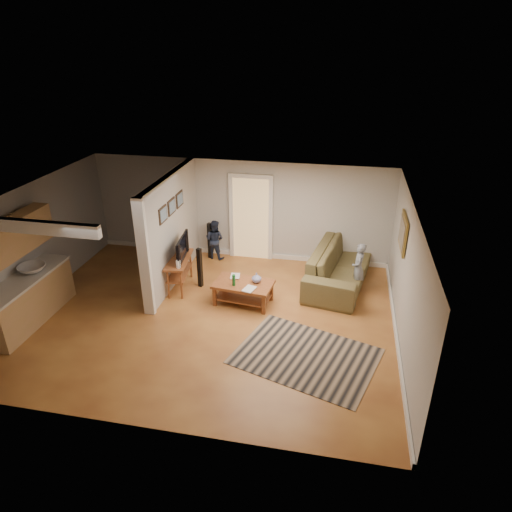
{
  "coord_description": "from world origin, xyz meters",
  "views": [
    {
      "loc": [
        2.5,
        -7.51,
        5.16
      ],
      "look_at": [
        0.86,
        0.76,
        1.1
      ],
      "focal_mm": 32.0,
      "sensor_mm": 36.0,
      "label": 1
    }
  ],
  "objects_px": {
    "child": "(356,291)",
    "toddler": "(215,258)",
    "toy_basket": "(241,284)",
    "sofa": "(340,279)",
    "speaker_left": "(200,268)",
    "speaker_right": "(210,241)",
    "coffee_table": "(244,287)",
    "tv_console": "(179,262)"
  },
  "relations": [
    {
      "from": "child",
      "to": "toddler",
      "type": "bearing_deg",
      "value": -104.57
    },
    {
      "from": "toy_basket",
      "to": "sofa",
      "type": "bearing_deg",
      "value": 22.97
    },
    {
      "from": "toy_basket",
      "to": "child",
      "type": "bearing_deg",
      "value": 10.2
    },
    {
      "from": "speaker_left",
      "to": "speaker_right",
      "type": "xyz_separation_m",
      "value": [
        -0.2,
        1.5,
        0.0
      ]
    },
    {
      "from": "coffee_table",
      "to": "tv_console",
      "type": "distance_m",
      "value": 1.62
    },
    {
      "from": "tv_console",
      "to": "speaker_right",
      "type": "height_order",
      "value": "tv_console"
    },
    {
      "from": "tv_console",
      "to": "toddler",
      "type": "distance_m",
      "value": 1.8
    },
    {
      "from": "coffee_table",
      "to": "toy_basket",
      "type": "height_order",
      "value": "coffee_table"
    },
    {
      "from": "coffee_table",
      "to": "speaker_left",
      "type": "distance_m",
      "value": 1.25
    },
    {
      "from": "coffee_table",
      "to": "toy_basket",
      "type": "distance_m",
      "value": 0.6
    },
    {
      "from": "tv_console",
      "to": "toy_basket",
      "type": "relative_size",
      "value": 2.94
    },
    {
      "from": "coffee_table",
      "to": "child",
      "type": "height_order",
      "value": "coffee_table"
    },
    {
      "from": "tv_console",
      "to": "toddler",
      "type": "xyz_separation_m",
      "value": [
        0.34,
        1.64,
        -0.66
      ]
    },
    {
      "from": "child",
      "to": "speaker_right",
      "type": "bearing_deg",
      "value": -104.06
    },
    {
      "from": "speaker_left",
      "to": "toy_basket",
      "type": "bearing_deg",
      "value": 15.08
    },
    {
      "from": "speaker_left",
      "to": "coffee_table",
      "type": "bearing_deg",
      "value": -9.82
    },
    {
      "from": "child",
      "to": "toddler",
      "type": "xyz_separation_m",
      "value": [
        -3.57,
        1.03,
        0.0
      ]
    },
    {
      "from": "speaker_left",
      "to": "child",
      "type": "distance_m",
      "value": 3.56
    },
    {
      "from": "sofa",
      "to": "tv_console",
      "type": "distance_m",
      "value": 3.76
    },
    {
      "from": "tv_console",
      "to": "child",
      "type": "xyz_separation_m",
      "value": [
        3.91,
        0.62,
        -0.66
      ]
    },
    {
      "from": "tv_console",
      "to": "speaker_left",
      "type": "relative_size",
      "value": 1.26
    },
    {
      "from": "coffee_table",
      "to": "speaker_right",
      "type": "height_order",
      "value": "speaker_right"
    },
    {
      "from": "sofa",
      "to": "child",
      "type": "xyz_separation_m",
      "value": [
        0.37,
        -0.47,
        0.0
      ]
    },
    {
      "from": "speaker_right",
      "to": "toddler",
      "type": "bearing_deg",
      "value": 16.61
    },
    {
      "from": "sofa",
      "to": "tv_console",
      "type": "height_order",
      "value": "tv_console"
    },
    {
      "from": "sofa",
      "to": "speaker_right",
      "type": "xyz_separation_m",
      "value": [
        -3.32,
        0.56,
        0.47
      ]
    },
    {
      "from": "speaker_right",
      "to": "child",
      "type": "bearing_deg",
      "value": 1.07
    },
    {
      "from": "speaker_left",
      "to": "toy_basket",
      "type": "distance_m",
      "value": 0.99
    },
    {
      "from": "sofa",
      "to": "speaker_right",
      "type": "bearing_deg",
      "value": 90.34
    },
    {
      "from": "sofa",
      "to": "speaker_left",
      "type": "relative_size",
      "value": 3.09
    },
    {
      "from": "toy_basket",
      "to": "child",
      "type": "distance_m",
      "value": 2.6
    },
    {
      "from": "tv_console",
      "to": "child",
      "type": "height_order",
      "value": "tv_console"
    },
    {
      "from": "speaker_right",
      "to": "toddler",
      "type": "height_order",
      "value": "speaker_right"
    },
    {
      "from": "toddler",
      "to": "toy_basket",
      "type": "bearing_deg",
      "value": 136.41
    },
    {
      "from": "toy_basket",
      "to": "toddler",
      "type": "relative_size",
      "value": 0.39
    },
    {
      "from": "coffee_table",
      "to": "tv_console",
      "type": "bearing_deg",
      "value": 166.71
    },
    {
      "from": "coffee_table",
      "to": "child",
      "type": "distance_m",
      "value": 2.58
    },
    {
      "from": "child",
      "to": "toddler",
      "type": "height_order",
      "value": "child"
    },
    {
      "from": "speaker_right",
      "to": "child",
      "type": "height_order",
      "value": "speaker_right"
    },
    {
      "from": "tv_console",
      "to": "toy_basket",
      "type": "bearing_deg",
      "value": -0.32
    },
    {
      "from": "coffee_table",
      "to": "toy_basket",
      "type": "relative_size",
      "value": 3.22
    },
    {
      "from": "speaker_left",
      "to": "speaker_right",
      "type": "bearing_deg",
      "value": 112.07
    }
  ]
}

